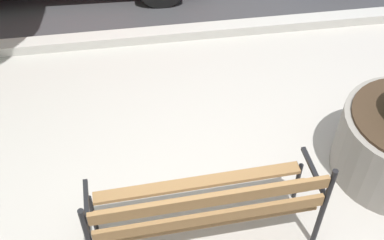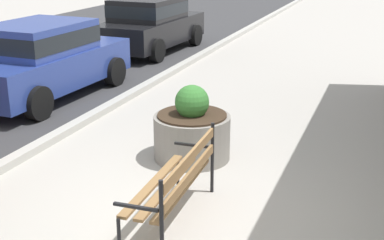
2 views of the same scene
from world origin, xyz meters
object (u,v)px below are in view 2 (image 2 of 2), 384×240
park_bench (177,179)px  parked_car_blue (42,58)px  concrete_planter (192,132)px  parked_car_black (150,23)px

park_bench → parked_car_blue: bearing=49.9°
park_bench → concrete_planter: (1.87, 0.53, -0.13)m
concrete_planter → parked_car_blue: bearing=63.9°
park_bench → parked_car_blue: parked_car_blue is taller
parked_car_blue → park_bench: bearing=-130.1°
parked_car_blue → parked_car_black: (5.18, 0.00, 0.00)m
concrete_planter → parked_car_black: 8.22m
park_bench → parked_car_black: size_ratio=0.44×
concrete_planter → parked_car_black: size_ratio=0.27×
parked_car_black → parked_car_blue: bearing=180.0°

